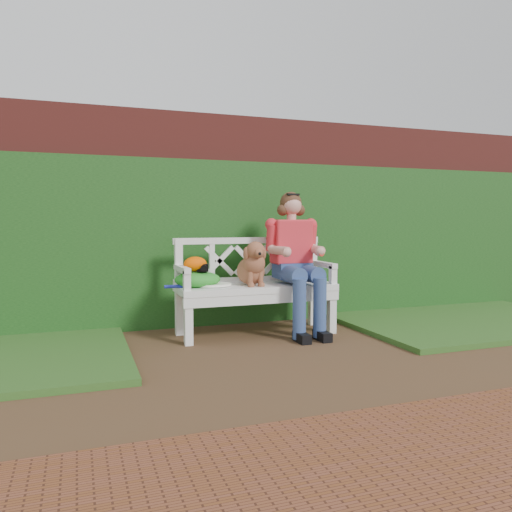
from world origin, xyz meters
name	(u,v)px	position (x,y,z in m)	size (l,w,h in m)	color
ground	(290,366)	(0.00, 0.00, 0.00)	(60.00, 60.00, 0.00)	#4C3521
brick_wall	(220,219)	(0.00, 1.90, 1.10)	(10.00, 0.30, 2.20)	maroon
ivy_hedge	(226,243)	(0.00, 1.68, 0.85)	(10.00, 0.18, 1.70)	#275D1E
grass_right	(460,319)	(2.40, 0.90, 0.03)	(2.60, 2.00, 0.05)	#25461A
brick_paving	(433,460)	(0.00, -1.60, 0.01)	(4.00, 1.20, 0.03)	brown
garden_bench	(256,309)	(0.12, 1.07, 0.24)	(1.58, 0.60, 0.48)	white
seated_woman	(293,264)	(0.49, 1.05, 0.66)	(0.56, 0.74, 1.32)	#CD2B5B
dog	(252,263)	(0.06, 1.03, 0.69)	(0.28, 0.38, 0.42)	brown
tennis_racket	(210,285)	(-0.34, 1.06, 0.50)	(0.65, 0.27, 0.03)	silver
green_bag	(198,279)	(-0.45, 1.08, 0.55)	(0.42, 0.33, 0.14)	#236823
camera_item	(203,268)	(-0.41, 1.04, 0.66)	(0.10, 0.08, 0.07)	black
baseball_glove	(195,264)	(-0.47, 1.07, 0.69)	(0.21, 0.16, 0.13)	#F35400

